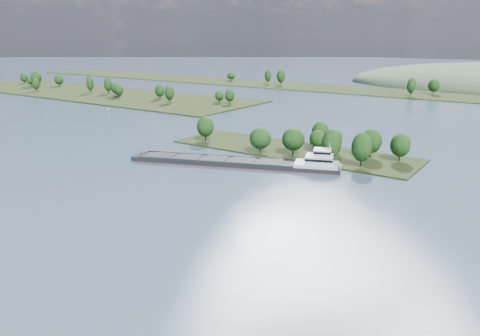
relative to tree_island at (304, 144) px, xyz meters
The scene contains 6 objects.
ground 58.81m from the tree_island, 96.36° to the right, with size 1800.00×1800.00×0.00m, color #34495A.
tree_island is the anchor object (origin of this frame).
left_bank 249.76m from the tree_island, 160.90° to the left, with size 300.00×80.00×15.77m.
back_shoreline 221.55m from the tree_island, 89.46° to the left, with size 900.00×60.00×15.34m.
cargo_barge 28.10m from the tree_island, 107.94° to the right, with size 74.30×35.46×10.29m.
motorboat 149.81m from the tree_island, 169.35° to the left, with size 1.99×5.29×2.04m, color silver.
Camera 1 is at (86.66, 17.22, 44.90)m, focal length 35.00 mm.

